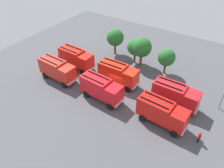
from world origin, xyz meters
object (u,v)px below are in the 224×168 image
object	(u,v)px
tree_2	(142,47)
fire_truck_3	(76,58)
tree_0	(115,38)
fire_truck_4	(118,73)
traffic_cone_0	(155,105)
fire_truck_2	(162,112)
tree_1	(135,47)
firefighter_1	(108,85)
fire_truck_0	(57,69)
fire_truck_5	(175,94)
firefighter_0	(199,137)
fire_truck_1	(101,88)
firefighter_2	(59,57)
tree_3	(167,57)

from	to	relation	value
tree_2	fire_truck_3	bearing A→B (deg)	-142.87
tree_0	tree_2	distance (m)	6.80
fire_truck_4	traffic_cone_0	bearing A→B (deg)	-14.12
fire_truck_2	tree_1	xyz separation A→B (m)	(-11.11, 12.46, 1.24)
firefighter_1	tree_2	bearing A→B (deg)	-70.77
fire_truck_0	fire_truck_3	xyz separation A→B (m)	(0.20, 4.85, 0.00)
fire_truck_3	tree_0	bearing A→B (deg)	71.44
fire_truck_3	fire_truck_5	bearing A→B (deg)	2.29
firefighter_0	fire_truck_1	bearing A→B (deg)	155.38
fire_truck_2	tree_0	xyz separation A→B (m)	(-16.30, 13.27, 1.55)
fire_truck_1	firefighter_2	distance (m)	14.59
firefighter_0	traffic_cone_0	world-z (taller)	firefighter_0
fire_truck_0	fire_truck_2	world-z (taller)	same
fire_truck_1	tree_1	xyz separation A→B (m)	(-0.94, 12.79, 1.24)
fire_truck_5	tree_1	distance (m)	13.81
firefighter_0	tree_0	world-z (taller)	tree_0
fire_truck_1	firefighter_1	world-z (taller)	fire_truck_1
firefighter_1	firefighter_2	bearing A→B (deg)	16.67
fire_truck_2	firefighter_0	bearing A→B (deg)	-0.73
fire_truck_2	fire_truck_3	world-z (taller)	same
firefighter_2	traffic_cone_0	bearing A→B (deg)	9.18
tree_0	traffic_cone_0	bearing A→B (deg)	-36.55
tree_0	traffic_cone_0	world-z (taller)	tree_0
fire_truck_1	tree_1	size ratio (longest dim) A/B	1.45
tree_0	tree_1	distance (m)	5.26
tree_1	tree_2	world-z (taller)	tree_2
fire_truck_4	tree_1	distance (m)	7.96
fire_truck_5	firefighter_1	bearing A→B (deg)	-167.37
fire_truck_5	firefighter_2	bearing A→B (deg)	-178.95
fire_truck_1	fire_truck_5	size ratio (longest dim) A/B	1.01
firefighter_0	firefighter_2	world-z (taller)	firefighter_2
fire_truck_2	tree_3	bearing A→B (deg)	113.64
firefighter_1	traffic_cone_0	world-z (taller)	firefighter_1
fire_truck_0	fire_truck_3	world-z (taller)	same
firefighter_1	tree_0	world-z (taller)	tree_0
firefighter_0	tree_2	world-z (taller)	tree_2
firefighter_2	tree_2	xyz separation A→B (m)	(14.35, 7.82, 2.91)
fire_truck_1	fire_truck_5	world-z (taller)	same
fire_truck_0	fire_truck_1	xyz separation A→B (m)	(9.62, -0.07, 0.00)
fire_truck_2	fire_truck_3	bearing A→B (deg)	170.00
firefighter_0	tree_2	size ratio (longest dim) A/B	0.29
fire_truck_0	tree_2	xyz separation A→B (m)	(10.20, 12.42, 1.76)
fire_truck_1	tree_0	bearing A→B (deg)	117.34
fire_truck_4	firefighter_0	world-z (taller)	fire_truck_4
fire_truck_3	tree_0	xyz separation A→B (m)	(3.29, 8.68, 1.55)
fire_truck_4	firefighter_2	distance (m)	13.83
tree_0	tree_3	size ratio (longest dim) A/B	1.11
fire_truck_5	tree_3	size ratio (longest dim) A/B	1.46
fire_truck_2	fire_truck_3	size ratio (longest dim) A/B	1.01
firefighter_2	tree_2	size ratio (longest dim) A/B	0.31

